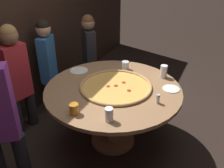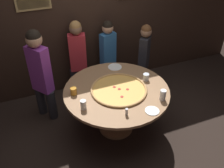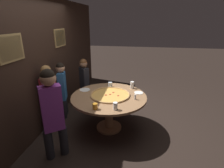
% 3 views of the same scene
% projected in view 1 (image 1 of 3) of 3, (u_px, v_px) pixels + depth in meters
% --- Properties ---
extents(ground_plane, '(24.00, 24.00, 0.00)m').
position_uv_depth(ground_plane, '(113.00, 140.00, 3.05)').
color(ground_plane, black).
extents(back_wall, '(6.40, 0.08, 2.60)m').
position_uv_depth(back_wall, '(10.00, 22.00, 2.92)').
color(back_wall, black).
rests_on(back_wall, ground_plane).
extents(dining_table, '(1.48, 1.48, 0.74)m').
position_uv_depth(dining_table, '(113.00, 99.00, 2.76)').
color(dining_table, '#936B47').
rests_on(dining_table, ground_plane).
extents(giant_pizza, '(0.79, 0.79, 0.03)m').
position_uv_depth(giant_pizza, '(116.00, 86.00, 2.70)').
color(giant_pizza, '#E5A84C').
rests_on(giant_pizza, dining_table).
extents(drink_cup_centre_back, '(0.08, 0.08, 0.13)m').
position_uv_depth(drink_cup_centre_back, '(109.00, 115.00, 2.16)').
color(drink_cup_centre_back, white).
rests_on(drink_cup_centre_back, dining_table).
extents(drink_cup_beside_pizza, '(0.09, 0.09, 0.10)m').
position_uv_depth(drink_cup_beside_pizza, '(125.00, 65.00, 3.08)').
color(drink_cup_beside_pizza, silver).
rests_on(drink_cup_beside_pizza, dining_table).
extents(drink_cup_front_edge, '(0.08, 0.08, 0.15)m').
position_uv_depth(drink_cup_front_edge, '(164.00, 71.00, 2.88)').
color(drink_cup_front_edge, white).
rests_on(drink_cup_front_edge, dining_table).
extents(drink_cup_by_shaker, '(0.09, 0.09, 0.10)m').
position_uv_depth(drink_cup_by_shaker, '(74.00, 109.00, 2.26)').
color(drink_cup_by_shaker, '#BC7A23').
rests_on(drink_cup_by_shaker, dining_table).
extents(white_plate_near_front, '(0.18, 0.18, 0.01)m').
position_uv_depth(white_plate_near_front, '(171.00, 89.00, 2.67)').
color(white_plate_near_front, white).
rests_on(white_plate_near_front, dining_table).
extents(white_plate_beside_cup, '(0.22, 0.22, 0.01)m').
position_uv_depth(white_plate_beside_cup, '(79.00, 71.00, 3.06)').
color(white_plate_beside_cup, white).
rests_on(white_plate_beside_cup, dining_table).
extents(condiment_shaker, '(0.04, 0.04, 0.10)m').
position_uv_depth(condiment_shaker, '(158.00, 99.00, 2.41)').
color(condiment_shaker, silver).
rests_on(condiment_shaker, dining_table).
extents(diner_centre_back, '(0.34, 0.21, 1.29)m').
position_uv_depth(diner_centre_back, '(48.00, 61.00, 3.36)').
color(diner_centre_back, '#232328').
rests_on(diner_centre_back, ground_plane).
extents(diner_side_left, '(0.30, 0.31, 1.26)m').
position_uv_depth(diner_side_left, '(89.00, 52.00, 3.67)').
color(diner_side_left, '#232328').
rests_on(diner_side_left, ground_plane).
extents(diner_side_right, '(0.36, 0.21, 1.36)m').
position_uv_depth(diner_side_right, '(17.00, 74.00, 2.91)').
color(diner_side_right, '#232328').
rests_on(diner_side_right, ground_plane).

